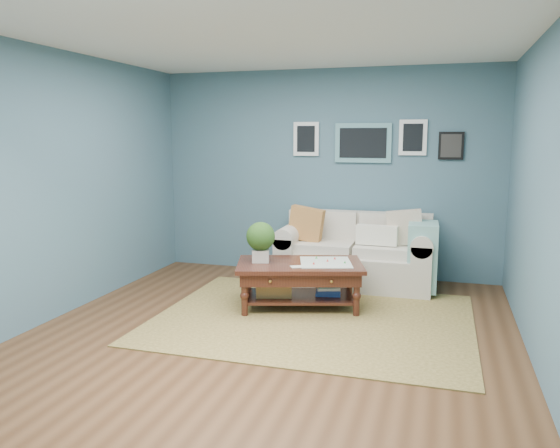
% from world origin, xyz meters
% --- Properties ---
extents(room_shell, '(5.00, 5.02, 2.70)m').
position_xyz_m(room_shell, '(0.01, 0.06, 1.36)').
color(room_shell, brown).
rests_on(room_shell, ground).
extents(area_rug, '(3.13, 2.50, 0.01)m').
position_xyz_m(area_rug, '(0.28, 0.60, 0.01)').
color(area_rug, brown).
rests_on(area_rug, ground).
extents(loveseat, '(1.92, 0.87, 0.99)m').
position_xyz_m(loveseat, '(0.56, 2.03, 0.40)').
color(loveseat, beige).
rests_on(loveseat, ground).
extents(coffee_table, '(1.49, 1.12, 0.93)m').
position_xyz_m(coffee_table, '(-0.01, 0.91, 0.41)').
color(coffee_table, '#371710').
rests_on(coffee_table, ground).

